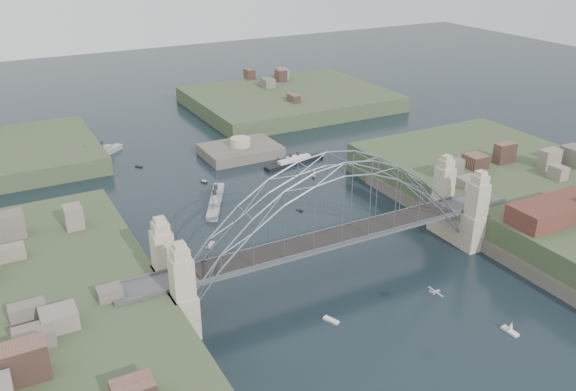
# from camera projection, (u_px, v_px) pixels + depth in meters

# --- Properties ---
(ground) EXTENTS (500.00, 500.00, 0.00)m
(ground) POSITION_uv_depth(u_px,v_px,m) (332.00, 275.00, 118.35)
(ground) COLOR black
(ground) RESTS_ON ground
(bridge) EXTENTS (84.00, 13.80, 24.60)m
(bridge) POSITION_uv_depth(u_px,v_px,m) (333.00, 219.00, 113.31)
(bridge) COLOR #4B4B4D
(bridge) RESTS_ON ground
(shore_west) EXTENTS (50.50, 90.00, 12.00)m
(shore_west) POSITION_uv_depth(u_px,v_px,m) (15.00, 358.00, 92.78)
(shore_west) COLOR #374729
(shore_west) RESTS_ON ground
(shore_east) EXTENTS (50.50, 90.00, 12.00)m
(shore_east) POSITION_uv_depth(u_px,v_px,m) (539.00, 207.00, 142.32)
(shore_east) COLOR #374729
(shore_east) RESTS_ON ground
(headland_ne) EXTENTS (70.00, 55.00, 9.50)m
(headland_ne) POSITION_uv_depth(u_px,v_px,m) (289.00, 104.00, 228.05)
(headland_ne) COLOR #374729
(headland_ne) RESTS_ON ground
(fort_island) EXTENTS (22.00, 16.00, 9.40)m
(fort_island) POSITION_uv_depth(u_px,v_px,m) (241.00, 156.00, 179.93)
(fort_island) COLOR #534D42
(fort_island) RESTS_ON ground
(wharf_shed) EXTENTS (20.00, 8.00, 4.00)m
(wharf_shed) POSITION_uv_depth(u_px,v_px,m) (555.00, 210.00, 122.02)
(wharf_shed) COLOR #592D26
(wharf_shed) RESTS_ON shore_east
(naval_cruiser_near) EXTENTS (11.47, 18.97, 5.98)m
(naval_cruiser_near) POSITION_uv_depth(u_px,v_px,m) (216.00, 200.00, 148.25)
(naval_cruiser_near) COLOR #9B9FA3
(naval_cruiser_near) RESTS_ON ground
(naval_cruiser_far) EXTENTS (15.79, 13.40, 6.16)m
(naval_cruiser_far) POSITION_uv_depth(u_px,v_px,m) (100.00, 155.00, 177.66)
(naval_cruiser_far) COLOR #9B9FA3
(naval_cruiser_far) RESTS_ON ground
(ocean_liner) EXTENTS (19.35, 5.30, 4.71)m
(ocean_liner) POSITION_uv_depth(u_px,v_px,m) (294.00, 162.00, 172.85)
(ocean_liner) COLOR black
(ocean_liner) RESTS_ON ground
(aeroplane) EXTENTS (1.86, 3.51, 0.51)m
(aeroplane) POSITION_uv_depth(u_px,v_px,m) (435.00, 292.00, 101.31)
(aeroplane) COLOR #B9BCC1
(small_boat_a) EXTENTS (2.69, 2.66, 0.45)m
(small_boat_a) POSITION_uv_depth(u_px,v_px,m) (210.00, 245.00, 129.20)
(small_boat_a) COLOR silver
(small_boat_a) RESTS_ON ground
(small_boat_b) EXTENTS (1.15, 1.77, 0.45)m
(small_boat_b) POSITION_uv_depth(u_px,v_px,m) (300.00, 210.00, 144.80)
(small_boat_b) COLOR silver
(small_boat_b) RESTS_ON ground
(small_boat_c) EXTENTS (2.00, 3.08, 0.45)m
(small_boat_c) POSITION_uv_depth(u_px,v_px,m) (331.00, 320.00, 104.65)
(small_boat_c) COLOR silver
(small_boat_c) RESTS_ON ground
(small_boat_d) EXTENTS (2.11, 2.24, 2.38)m
(small_boat_d) POSITION_uv_depth(u_px,v_px,m) (314.00, 174.00, 163.87)
(small_boat_d) COLOR silver
(small_boat_d) RESTS_ON ground
(small_boat_e) EXTENTS (3.16, 3.71, 1.43)m
(small_boat_e) POSITION_uv_depth(u_px,v_px,m) (104.00, 207.00, 146.31)
(small_boat_e) COLOR silver
(small_boat_e) RESTS_ON ground
(small_boat_f) EXTENTS (1.50, 1.84, 1.43)m
(small_boat_f) POSITION_uv_depth(u_px,v_px,m) (204.00, 182.00, 160.60)
(small_boat_f) COLOR silver
(small_boat_f) RESTS_ON ground
(small_boat_g) EXTENTS (1.17, 3.20, 2.38)m
(small_boat_g) POSITION_uv_depth(u_px,v_px,m) (511.00, 329.00, 101.56)
(small_boat_g) COLOR silver
(small_boat_g) RESTS_ON ground
(small_boat_h) EXTENTS (1.92, 2.14, 0.45)m
(small_boat_h) POSITION_uv_depth(u_px,v_px,m) (139.00, 167.00, 170.90)
(small_boat_h) COLOR silver
(small_boat_h) RESTS_ON ground
(small_boat_i) EXTENTS (1.23, 2.23, 2.38)m
(small_boat_i) POSITION_uv_depth(u_px,v_px,m) (416.00, 209.00, 143.96)
(small_boat_i) COLOR silver
(small_boat_i) RESTS_ON ground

